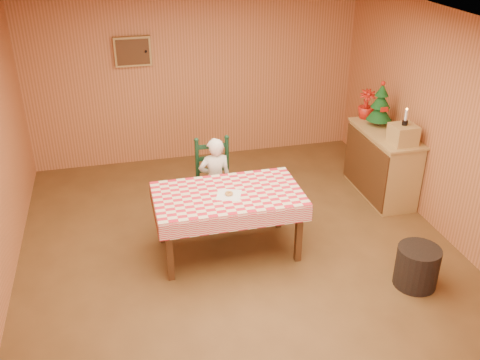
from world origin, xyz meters
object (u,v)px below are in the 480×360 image
(crate, at_px, (403,134))
(christmas_tree, at_px, (380,106))
(shelf_unit, at_px, (382,164))
(storage_bin, at_px, (417,267))
(dining_table, at_px, (228,199))
(seated_child, at_px, (215,180))
(ladder_chair, at_px, (214,182))

(crate, height_order, christmas_tree, christmas_tree)
(shelf_unit, bearing_deg, christmas_tree, 88.02)
(crate, distance_m, storage_bin, 1.83)
(dining_table, height_order, crate, crate)
(dining_table, height_order, seated_child, seated_child)
(ladder_chair, height_order, shelf_unit, ladder_chair)
(christmas_tree, bearing_deg, seated_child, -171.04)
(shelf_unit, relative_size, crate, 4.13)
(dining_table, bearing_deg, crate, 10.86)
(seated_child, xyz_separation_m, storage_bin, (1.79, -1.81, -0.34))
(ladder_chair, relative_size, storage_bin, 2.40)
(shelf_unit, bearing_deg, dining_table, -160.03)
(shelf_unit, relative_size, storage_bin, 2.75)
(crate, bearing_deg, dining_table, -169.14)
(ladder_chair, distance_m, crate, 2.44)
(ladder_chair, height_order, seated_child, seated_child)
(christmas_tree, bearing_deg, shelf_unit, -91.98)
(storage_bin, bearing_deg, seated_child, 134.62)
(shelf_unit, bearing_deg, seated_child, -177.04)
(dining_table, relative_size, ladder_chair, 1.53)
(dining_table, xyz_separation_m, ladder_chair, (-0.00, 0.79, -0.18))
(ladder_chair, xyz_separation_m, shelf_unit, (2.34, 0.06, -0.04))
(seated_child, height_order, crate, crate)
(seated_child, bearing_deg, crate, 173.24)
(shelf_unit, height_order, christmas_tree, christmas_tree)
(dining_table, distance_m, seated_child, 0.74)
(seated_child, height_order, storage_bin, seated_child)
(dining_table, height_order, christmas_tree, christmas_tree)
(ladder_chair, bearing_deg, christmas_tree, 7.61)
(dining_table, bearing_deg, christmas_tree, 25.09)
(ladder_chair, bearing_deg, seated_child, -90.00)
(christmas_tree, relative_size, storage_bin, 1.38)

